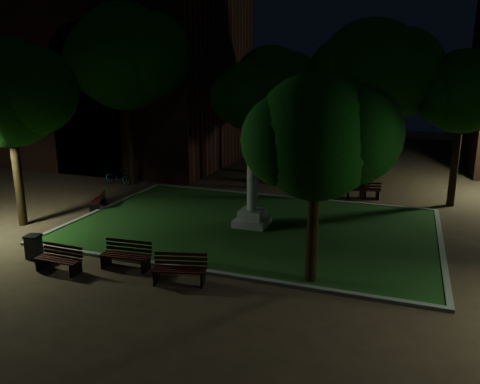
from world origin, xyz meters
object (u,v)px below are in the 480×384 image
object	(u,v)px
bench_far_side	(363,191)
bench_west_near	(59,259)
bench_left_side	(99,201)
bicycle	(118,176)
bench_near_left	(126,256)
trash_bin	(34,246)
monument	(252,206)
bench_near_right	(180,270)

from	to	relation	value
bench_far_side	bench_west_near	bearing A→B (deg)	41.67
bench_left_side	bicycle	distance (m)	5.00
bench_west_near	bench_left_side	bearing A→B (deg)	117.87
bench_near_left	trash_bin	world-z (taller)	bench_near_left
monument	bench_left_side	size ratio (longest dim) A/B	2.18
bench_near_left	bicycle	size ratio (longest dim) A/B	0.97
bench_left_side	bench_far_side	xyz separation A→B (m)	(12.02, 6.21, 0.09)
bench_near_left	bench_far_side	size ratio (longest dim) A/B	0.96
bench_near_left	bench_far_side	world-z (taller)	bench_far_side
bench_near_left	bench_west_near	world-z (taller)	bench_near_left
bench_near_right	bicycle	distance (m)	14.39
monument	bench_far_side	size ratio (longest dim) A/B	1.73
bench_far_side	trash_bin	size ratio (longest dim) A/B	2.15
bench_near_right	monument	bearing A→B (deg)	71.60
bench_far_side	bench_near_right	bearing A→B (deg)	55.68
bench_left_side	bench_near_left	bearing A→B (deg)	19.97
bench_near_right	bicycle	size ratio (longest dim) A/B	0.99
bench_left_side	bicycle	bearing A→B (deg)	-179.48
bench_near_right	bench_left_side	bearing A→B (deg)	126.38
monument	bench_near_left	world-z (taller)	monument
bench_west_near	bench_near_left	bearing A→B (deg)	27.91
bench_left_side	bicycle	xyz separation A→B (m)	(-2.01, 4.58, 0.12)
monument	bench_near_right	size ratio (longest dim) A/B	1.77
bench_west_near	monument	bearing A→B (deg)	56.24
bench_far_side	bench_near_left	bearing A→B (deg)	46.21
bench_near_right	trash_bin	world-z (taller)	bench_near_right
bench_near_right	bench_west_near	distance (m)	4.25
bench_near_left	bench_near_right	distance (m)	2.28
monument	bench_near_right	distance (m)	6.05
bench_far_side	trash_bin	bearing A→B (deg)	35.44
bench_near_right	bench_west_near	bearing A→B (deg)	173.20
bench_left_side	trash_bin	distance (m)	6.33
monument	bench_far_side	distance (m)	7.52
trash_bin	bench_west_near	bearing A→B (deg)	-20.39
bench_near_right	trash_bin	xyz separation A→B (m)	(-5.88, 0.04, -0.01)
bench_far_side	monument	bearing A→B (deg)	42.87
bench_near_left	bench_left_side	xyz separation A→B (m)	(-5.36, 5.72, -0.09)
trash_bin	monument	bearing A→B (deg)	43.61
trash_bin	bicycle	world-z (taller)	bicycle
bench_near_right	trash_bin	bearing A→B (deg)	164.91
monument	bench_near_left	size ratio (longest dim) A/B	1.81
monument	bench_left_side	world-z (taller)	monument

